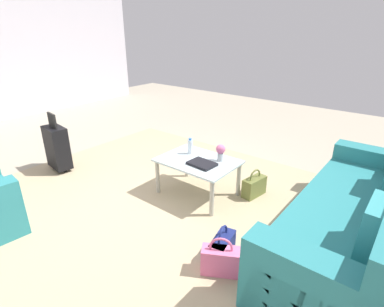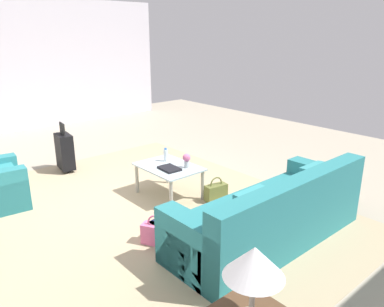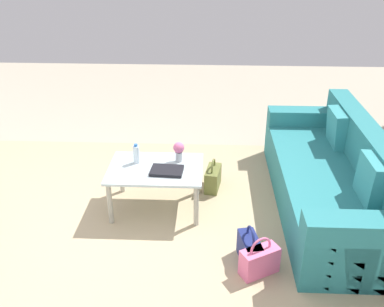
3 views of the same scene
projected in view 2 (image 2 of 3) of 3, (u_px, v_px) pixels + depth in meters
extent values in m
plane|color=#A89E89|center=(126.00, 196.00, 5.47)|extent=(12.00, 12.00, 0.00)
cube|color=silver|center=(6.00, 66.00, 8.63)|extent=(0.12, 8.00, 3.10)
cube|color=tan|center=(137.00, 214.00, 4.91)|extent=(5.20, 4.40, 0.01)
cube|color=teal|center=(267.00, 221.00, 4.27)|extent=(0.93, 2.47, 0.45)
cube|color=teal|center=(295.00, 216.00, 3.95)|extent=(0.22, 2.47, 0.85)
cube|color=teal|center=(194.00, 250.00, 3.54)|extent=(0.93, 0.24, 0.63)
cube|color=teal|center=(321.00, 189.00, 4.94)|extent=(0.93, 0.24, 0.63)
cube|color=teal|center=(250.00, 210.00, 3.66)|extent=(0.13, 0.40, 0.40)
cube|color=teal|center=(313.00, 181.00, 4.35)|extent=(0.15, 0.40, 0.41)
cube|color=silver|center=(169.00, 167.00, 5.36)|extent=(0.92, 0.67, 0.02)
cylinder|color=#ADA899|center=(171.00, 196.00, 4.96)|extent=(0.05, 0.05, 0.44)
cylinder|color=#ADA899|center=(137.00, 179.00, 5.54)|extent=(0.05, 0.05, 0.44)
cylinder|color=#ADA899|center=(203.00, 185.00, 5.31)|extent=(0.05, 0.05, 0.44)
cylinder|color=#ADA899|center=(167.00, 170.00, 5.90)|extent=(0.05, 0.05, 0.44)
cylinder|color=silver|center=(166.00, 155.00, 5.53)|extent=(0.06, 0.06, 0.18)
cylinder|color=#2D6BBC|center=(166.00, 149.00, 5.50)|extent=(0.04, 0.04, 0.02)
cube|color=black|center=(169.00, 168.00, 5.21)|extent=(0.32, 0.24, 0.03)
cylinder|color=#B2B7BC|center=(187.00, 164.00, 5.27)|extent=(0.07, 0.07, 0.10)
sphere|color=#DB6693|center=(187.00, 158.00, 5.24)|extent=(0.11, 0.11, 0.11)
cylinder|color=#ADA899|center=(252.00, 297.00, 2.33)|extent=(0.04, 0.04, 0.30)
cone|color=white|center=(254.00, 262.00, 2.25)|extent=(0.39, 0.39, 0.20)
cube|color=black|center=(65.00, 151.00, 6.38)|extent=(0.42, 0.27, 0.60)
cube|color=black|center=(62.00, 129.00, 6.26)|extent=(0.24, 0.05, 0.20)
cylinder|color=black|center=(69.00, 172.00, 6.37)|extent=(0.03, 0.05, 0.05)
cylinder|color=black|center=(64.00, 167.00, 6.59)|extent=(0.03, 0.05, 0.05)
cube|color=navy|center=(162.00, 228.00, 4.33)|extent=(0.20, 0.34, 0.24)
torus|color=navy|center=(161.00, 217.00, 4.29)|extent=(0.06, 0.20, 0.20)
cube|color=olive|center=(216.00, 193.00, 5.30)|extent=(0.19, 0.34, 0.24)
torus|color=olive|center=(216.00, 184.00, 5.26)|extent=(0.05, 0.20, 0.20)
cube|color=pink|center=(156.00, 234.00, 4.20)|extent=(0.35, 0.28, 0.24)
torus|color=pink|center=(156.00, 223.00, 4.16)|extent=(0.18, 0.11, 0.20)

